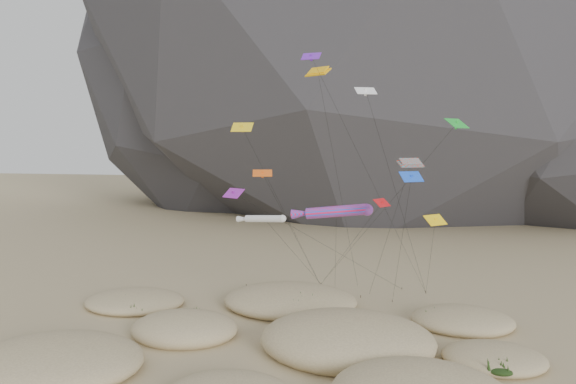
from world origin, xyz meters
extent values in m
plane|color=#CCB789|center=(0.00, 0.00, 0.00)|extent=(500.00, 500.00, 0.00)
ellipsoid|color=#2B2B30|center=(-37.00, 123.00, 44.00)|extent=(136.20, 127.83, 116.00)
ellipsoid|color=#CCB789|center=(-18.36, -5.47, 0.78)|extent=(14.68, 12.47, 3.45)
ellipsoid|color=#CCB789|center=(-11.22, 4.67, 0.70)|extent=(10.71, 9.10, 3.11)
ellipsoid|color=#CCB789|center=(4.94, 3.93, 1.02)|extent=(16.07, 13.66, 4.53)
ellipsoid|color=#CCB789|center=(17.65, 3.68, 0.46)|extent=(8.87, 7.54, 2.05)
ellipsoid|color=#CCB789|center=(-2.99, 16.44, 0.71)|extent=(15.55, 13.22, 3.16)
ellipsoid|color=#CCB789|center=(15.92, 13.54, 0.55)|extent=(10.57, 8.99, 2.44)
ellipsoid|color=#CCB789|center=(-20.90, 13.13, 0.50)|extent=(11.72, 9.96, 2.21)
ellipsoid|color=black|center=(-18.16, -6.65, 0.90)|extent=(2.39, 2.04, 0.72)
ellipsoid|color=black|center=(-14.04, -5.09, 0.80)|extent=(2.47, 2.11, 0.74)
ellipsoid|color=black|center=(8.61, -4.39, 1.00)|extent=(3.02, 2.58, 0.90)
ellipsoid|color=black|center=(-11.41, 7.27, 0.80)|extent=(2.52, 2.15, 0.75)
ellipsoid|color=black|center=(-10.35, 5.89, 0.70)|extent=(2.43, 2.08, 0.73)
ellipsoid|color=black|center=(2.36, 4.50, 1.10)|extent=(3.58, 3.06, 1.07)
ellipsoid|color=black|center=(5.03, 4.54, 1.00)|extent=(2.68, 2.30, 0.80)
ellipsoid|color=black|center=(2.49, 1.57, 0.90)|extent=(2.48, 2.12, 0.74)
ellipsoid|color=black|center=(17.71, 0.69, 0.60)|extent=(2.30, 1.97, 0.69)
ellipsoid|color=black|center=(-0.75, 14.75, 1.00)|extent=(3.02, 2.58, 0.90)
ellipsoid|color=black|center=(-0.74, 13.18, 0.90)|extent=(2.35, 2.01, 0.71)
ellipsoid|color=black|center=(13.33, 13.57, 0.70)|extent=(2.67, 2.29, 0.80)
ellipsoid|color=black|center=(12.71, 13.32, 0.60)|extent=(1.99, 1.71, 0.60)
ellipsoid|color=black|center=(-21.42, 12.03, 0.50)|extent=(2.62, 2.24, 0.78)
ellipsoid|color=black|center=(-18.59, 10.00, 0.40)|extent=(2.19, 1.87, 0.66)
cylinder|color=#3F2D1E|center=(-1.15, 22.57, 0.15)|extent=(0.08, 0.08, 0.30)
cylinder|color=#3F2D1E|center=(-1.04, 26.82, 0.15)|extent=(0.08, 0.08, 0.30)
cylinder|color=#3F2D1E|center=(4.73, 21.80, 0.15)|extent=(0.08, 0.08, 0.30)
cylinder|color=#3F2D1E|center=(9.66, 26.79, 0.15)|extent=(0.08, 0.08, 0.30)
cylinder|color=#3F2D1E|center=(8.59, 20.67, 0.15)|extent=(0.08, 0.08, 0.30)
cylinder|color=#3F2D1E|center=(-4.89, 24.86, 0.15)|extent=(0.08, 0.08, 0.30)
cylinder|color=#3F2D1E|center=(12.64, 25.49, 0.15)|extent=(0.08, 0.08, 0.30)
cylinder|color=#3F2D1E|center=(-10.51, 24.10, 0.15)|extent=(0.08, 0.08, 0.30)
cylinder|color=#FF1A4D|center=(3.32, 8.31, 12.28)|extent=(6.10, 1.28, 1.72)
sphere|color=#FF1A4D|center=(6.31, 8.22, 12.52)|extent=(1.15, 1.15, 1.15)
cone|color=#FF1A4D|center=(0.02, 8.41, 11.99)|extent=(2.51, 1.06, 1.23)
cylinder|color=black|center=(2.47, 14.79, 6.14)|extent=(1.72, 12.98, 12.30)
cylinder|color=silver|center=(-4.10, 8.76, 11.30)|extent=(4.48, 2.28, 1.03)
sphere|color=silver|center=(-2.01, 7.96, 11.48)|extent=(0.75, 0.75, 0.75)
cone|color=silver|center=(-6.41, 9.64, 11.07)|extent=(1.94, 1.26, 0.77)
cylinder|color=black|center=(-1.82, 16.17, 5.65)|extent=(4.59, 14.85, 11.32)
cube|color=#F6B10C|center=(0.10, 16.71, 26.76)|extent=(3.15, 2.60, 0.87)
cube|color=#F6B10C|center=(0.10, 16.71, 26.99)|extent=(2.63, 2.13, 0.85)
cylinder|color=black|center=(2.00, 22.09, 13.38)|extent=(3.83, 10.78, 26.77)
cube|color=#FA2C1A|center=(10.32, 9.06, 16.96)|extent=(2.66, 2.15, 0.68)
cube|color=#FA2C1A|center=(10.32, 9.06, 17.19)|extent=(2.23, 1.77, 0.67)
cylinder|color=black|center=(7.99, 16.44, 8.48)|extent=(4.69, 14.78, 16.98)
cube|color=yellow|center=(12.59, 6.28, 11.98)|extent=(2.24, 2.24, 0.87)
cube|color=yellow|center=(12.59, 6.28, 11.83)|extent=(0.38, 0.38, 0.71)
cylinder|color=black|center=(12.62, 15.88, 6.02)|extent=(0.08, 19.22, 11.95)
cube|color=white|center=(5.70, 12.74, 24.30)|extent=(2.42, 1.92, 0.79)
cube|color=white|center=(5.70, 12.74, 24.15)|extent=(0.33, 0.31, 0.74)
cylinder|color=black|center=(9.17, 19.11, 12.17)|extent=(6.97, 12.78, 24.26)
cube|color=purple|center=(-7.22, 8.43, 13.87)|extent=(2.49, 2.10, 0.91)
cube|color=purple|center=(-7.22, 8.43, 13.72)|extent=(0.38, 0.39, 0.75)
cylinder|color=black|center=(1.22, 17.61, 6.96)|extent=(16.90, 18.39, 13.84)
cube|color=yellow|center=(-7.50, 12.60, 20.64)|extent=(2.32, 1.12, 1.02)
cube|color=yellow|center=(-7.50, 12.60, 20.49)|extent=(0.28, 0.37, 0.75)
cylinder|color=black|center=(-4.27, 19.71, 10.35)|extent=(6.49, 14.24, 20.61)
cube|color=#DD5614|center=(-4.91, 11.25, 15.78)|extent=(2.26, 1.59, 0.70)
cube|color=#DD5614|center=(-4.91, 11.25, 15.63)|extent=(0.28, 0.23, 0.71)
cylinder|color=black|center=(-2.97, 19.03, 7.92)|extent=(3.90, 15.59, 15.75)
cube|color=red|center=(7.81, 5.51, 13.54)|extent=(1.60, 1.87, 0.70)
cube|color=red|center=(7.81, 5.51, 13.39)|extent=(0.30, 0.29, 0.57)
cylinder|color=black|center=(3.33, 14.04, 6.79)|extent=(8.99, 17.08, 13.51)
cube|color=blue|center=(10.41, 7.90, 15.81)|extent=(2.40, 2.08, 0.96)
cube|color=blue|center=(10.41, 7.90, 15.66)|extent=(0.41, 0.42, 0.72)
cylinder|color=black|center=(9.50, 14.29, 7.93)|extent=(1.85, 12.79, 15.77)
cube|color=#6920BE|center=(0.01, 12.69, 27.96)|extent=(2.08, 1.23, 0.82)
cube|color=#6920BE|center=(0.01, 12.69, 27.81)|extent=(0.27, 0.30, 0.66)
cylinder|color=black|center=(6.33, 19.09, 14.00)|extent=(12.67, 12.82, 27.92)
cube|color=green|center=(15.05, 15.74, 21.00)|extent=(2.75, 3.03, 1.05)
cube|color=green|center=(15.05, 15.74, 20.85)|extent=(0.45, 0.45, 0.93)
cylinder|color=black|center=(7.00, 21.28, 10.53)|extent=(16.11, 11.11, 20.97)
camera|label=1|loc=(9.92, -45.92, 19.09)|focal=35.00mm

